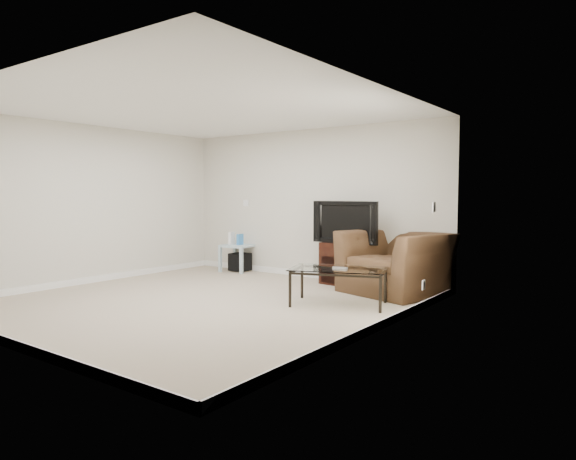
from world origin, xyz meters
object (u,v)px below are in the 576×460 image
Objects in this scene: tv_stand at (349,264)px; recliner at (395,252)px; side_table at (238,258)px; television at (348,222)px; subwoofer at (240,262)px; coffee_table at (339,287)px.

recliner is (0.87, -0.23, 0.26)m from tv_stand.
tv_stand reaches higher than side_table.
television is 2.43m from side_table.
subwoofer is at bearing -179.45° from television.
tv_stand is 2.50× the size of subwoofer.
subwoofer is at bearing -168.68° from recliner.
tv_stand is 0.65m from television.
recliner is at bearing -4.59° from subwoofer.
television is 1.68m from coffee_table.
television is (-0.00, -0.03, 0.65)m from tv_stand.
television is 0.77× the size of recliner.
television is 0.87× the size of coffee_table.
side_table is 3.22m from recliner.
subwoofer is (-2.29, 0.02, -0.15)m from tv_stand.
tv_stand is 1.53× the size of side_table.
side_table is 0.43× the size of coffee_table.
television reaches higher than coffee_table.
subwoofer is at bearing 40.58° from side_table.
subwoofer is (-2.29, 0.06, -0.81)m from television.
television reaches higher than subwoofer.
television is 2.43m from subwoofer.
recliner is 1.13× the size of coffee_table.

